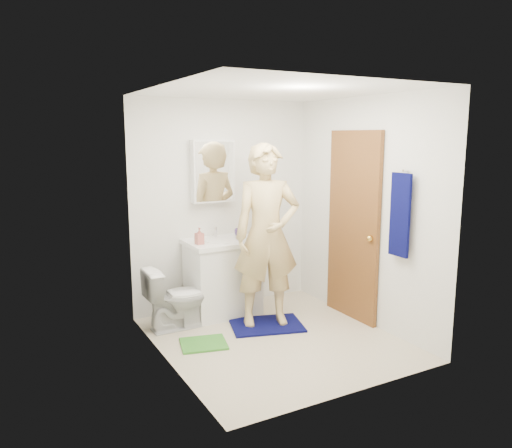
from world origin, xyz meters
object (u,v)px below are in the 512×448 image
(toothbrush_cup, at_px, (240,233))
(toilet, at_px, (176,298))
(vanity_cabinet, at_px, (223,279))
(medicine_cabinet, at_px, (213,171))
(soap_dispenser, at_px, (199,236))
(towel, at_px, (400,215))
(man, at_px, (267,235))

(toothbrush_cup, bearing_deg, toilet, -163.81)
(vanity_cabinet, relative_size, medicine_cabinet, 1.14)
(toilet, bearing_deg, soap_dispenser, -73.79)
(medicine_cabinet, relative_size, towel, 0.87)
(medicine_cabinet, relative_size, soap_dispenser, 3.93)
(vanity_cabinet, height_order, man, man)
(vanity_cabinet, xyz_separation_m, soap_dispenser, (-0.30, -0.08, 0.54))
(man, bearing_deg, medicine_cabinet, 125.47)
(soap_dispenser, distance_m, toothbrush_cup, 0.58)
(medicine_cabinet, relative_size, man, 0.37)
(toilet, xyz_separation_m, toothbrush_cup, (0.87, 0.25, 0.57))
(toilet, height_order, man, man)
(towel, xyz_separation_m, toilet, (-1.79, 1.31, -0.92))
(towel, relative_size, toilet, 1.21)
(toilet, relative_size, toothbrush_cup, 5.59)
(soap_dispenser, distance_m, man, 0.73)
(soap_dispenser, relative_size, toothbrush_cup, 1.51)
(vanity_cabinet, relative_size, man, 0.42)
(towel, relative_size, soap_dispenser, 4.49)
(medicine_cabinet, distance_m, man, 1.02)
(toilet, relative_size, man, 0.35)
(toilet, height_order, toothbrush_cup, toothbrush_cup)
(vanity_cabinet, bearing_deg, man, -63.57)
(towel, height_order, toothbrush_cup, towel)
(medicine_cabinet, bearing_deg, toothbrush_cup, -29.13)
(medicine_cabinet, distance_m, towel, 2.11)
(toothbrush_cup, distance_m, man, 0.62)
(toilet, xyz_separation_m, man, (0.87, -0.36, 0.64))
(toothbrush_cup, relative_size, man, 0.06)
(towel, bearing_deg, vanity_cabinet, 128.47)
(vanity_cabinet, distance_m, toilet, 0.64)
(medicine_cabinet, bearing_deg, towel, -55.39)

